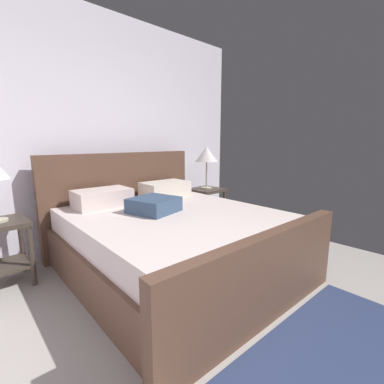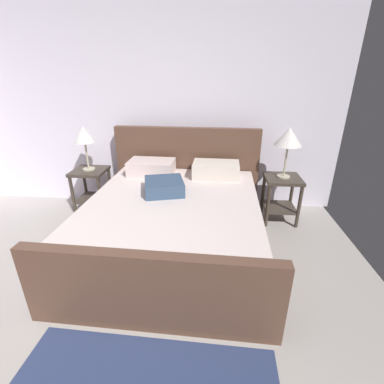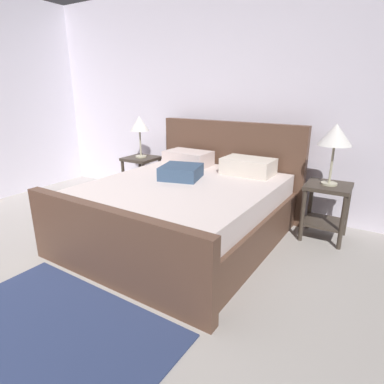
% 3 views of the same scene
% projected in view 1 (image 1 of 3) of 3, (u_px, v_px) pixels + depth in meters
% --- Properties ---
extents(wall_back, '(5.16, 0.12, 2.80)m').
position_uv_depth(wall_back, '(66.00, 132.00, 3.07)').
color(wall_back, white).
rests_on(wall_back, ground).
extents(bed, '(2.00, 2.24, 1.16)m').
position_uv_depth(bed, '(170.00, 238.00, 2.71)').
color(bed, brown).
rests_on(bed, ground).
extents(nightstand_right, '(0.44, 0.44, 0.60)m').
position_uv_depth(nightstand_right, '(206.00, 201.00, 4.09)').
color(nightstand_right, '#3B322A').
rests_on(nightstand_right, ground).
extents(table_lamp_right, '(0.33, 0.33, 0.62)m').
position_uv_depth(table_lamp_right, '(207.00, 155.00, 3.96)').
color(table_lamp_right, '#B7B293').
rests_on(table_lamp_right, nightstand_right).
extents(nightstand_left, '(0.44, 0.44, 0.60)m').
position_uv_depth(nightstand_left, '(1.00, 243.00, 2.43)').
color(nightstand_left, '#3B322A').
rests_on(nightstand_left, ground).
extents(area_rug, '(1.72, 0.98, 0.01)m').
position_uv_depth(area_rug, '(348.00, 365.00, 1.59)').
color(area_rug, navy).
rests_on(area_rug, ground).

